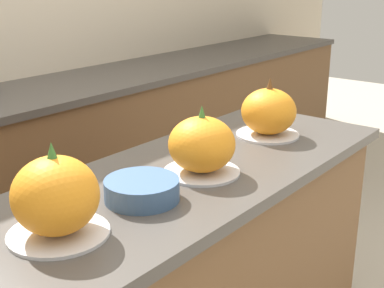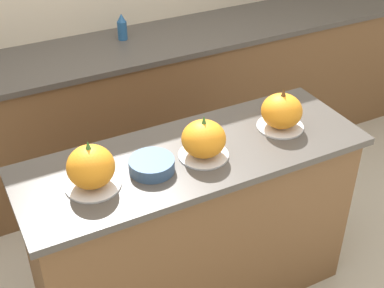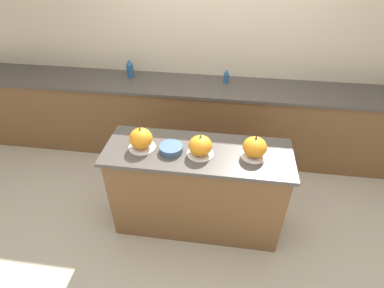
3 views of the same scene
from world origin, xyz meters
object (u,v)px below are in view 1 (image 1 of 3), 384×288
object	(u,v)px
pumpkin_cake_center	(202,146)
mixing_bowl	(142,190)
pumpkin_cake_right	(270,113)
pumpkin_cake_left	(56,198)

from	to	relation	value
pumpkin_cake_center	mixing_bowl	size ratio (longest dim) A/B	1.15
pumpkin_cake_right	mixing_bowl	bearing A→B (deg)	-177.38
pumpkin_cake_left	mixing_bowl	world-z (taller)	pumpkin_cake_left
pumpkin_cake_right	mixing_bowl	world-z (taller)	pumpkin_cake_right
pumpkin_cake_left	pumpkin_cake_center	distance (m)	0.50
pumpkin_cake_center	mixing_bowl	world-z (taller)	pumpkin_cake_center
pumpkin_cake_center	mixing_bowl	xyz separation A→B (m)	(-0.24, 0.00, -0.06)
pumpkin_cake_left	pumpkin_cake_center	xyz separation A→B (m)	(0.50, -0.02, -0.01)
pumpkin_cake_center	pumpkin_cake_left	bearing A→B (deg)	177.92
pumpkin_cake_center	pumpkin_cake_right	xyz separation A→B (m)	(0.44, 0.04, 0.00)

